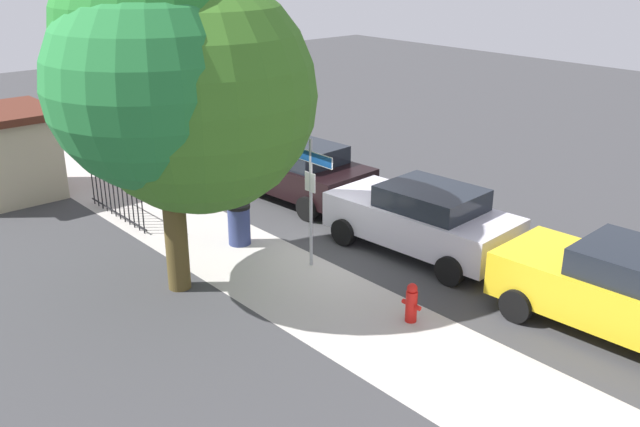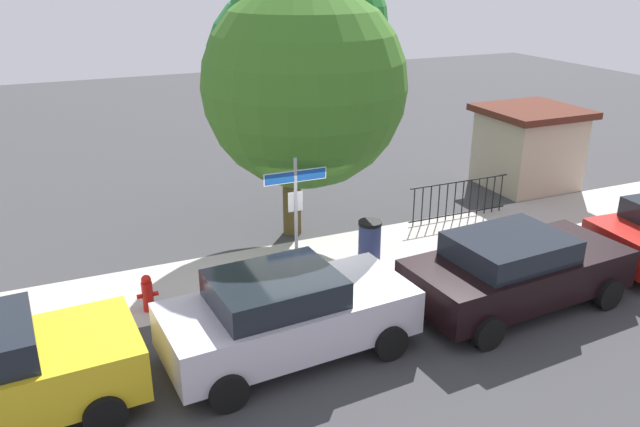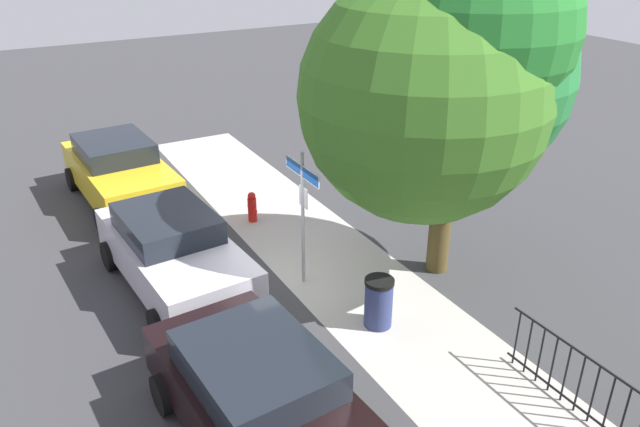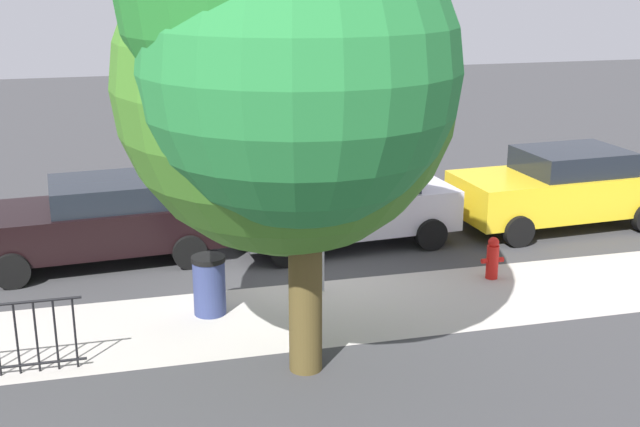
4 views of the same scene
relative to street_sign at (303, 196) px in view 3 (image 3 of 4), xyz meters
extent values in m
plane|color=#38383A|center=(0.14, -0.40, -1.95)|extent=(60.00, 60.00, 0.00)
cube|color=#AEA7A1|center=(2.14, 0.90, -1.94)|extent=(24.00, 2.60, 0.00)
cylinder|color=#9EA0A5|center=(0.00, 0.00, -0.51)|extent=(0.07, 0.07, 2.86)
cube|color=#144799|center=(0.00, 0.00, 0.53)|extent=(1.32, 0.02, 0.22)
cube|color=white|center=(0.00, 0.00, 0.53)|extent=(1.35, 0.02, 0.25)
cube|color=silver|center=(0.00, 0.02, -0.02)|extent=(0.32, 0.02, 0.42)
cylinder|color=#504220|center=(0.95, 2.74, -0.47)|extent=(0.46, 0.46, 2.96)
sphere|color=#237435|center=(1.05, 2.90, 2.27)|extent=(4.05, 4.05, 4.05)
sphere|color=#397122|center=(1.02, 2.00, 1.95)|extent=(4.68, 4.68, 4.68)
sphere|color=#227329|center=(1.40, 2.66, 3.18)|extent=(3.70, 3.70, 3.70)
cube|color=gold|center=(-5.86, -2.33, -1.20)|extent=(4.61, 2.18, 0.86)
cube|color=black|center=(-6.13, -2.35, -0.52)|extent=(2.26, 1.82, 0.49)
cylinder|color=black|center=(-4.39, -1.28, -1.63)|extent=(0.65, 0.26, 0.64)
cylinder|color=black|center=(-4.28, -3.20, -1.63)|extent=(0.65, 0.26, 0.64)
cylinder|color=black|center=(-7.45, -1.46, -1.63)|extent=(0.65, 0.26, 0.64)
cylinder|color=black|center=(-7.33, -3.38, -1.63)|extent=(0.65, 0.26, 0.64)
cube|color=silver|center=(-1.06, -2.36, -1.22)|extent=(4.51, 2.20, 0.81)
cube|color=black|center=(-1.32, -2.38, -0.58)|extent=(2.22, 1.81, 0.47)
cylinder|color=black|center=(0.35, -1.31, -1.63)|extent=(0.65, 0.27, 0.64)
cylinder|color=black|center=(0.49, -3.18, -1.63)|extent=(0.65, 0.27, 0.64)
cylinder|color=black|center=(-2.62, -1.53, -1.63)|extent=(0.65, 0.27, 0.64)
cylinder|color=black|center=(-2.48, -3.41, -1.63)|extent=(0.65, 0.27, 0.64)
cube|color=black|center=(3.74, -2.54, -1.23)|extent=(4.70, 2.25, 0.79)
cube|color=black|center=(3.46, -2.55, -0.61)|extent=(2.31, 1.85, 0.46)
cylinder|color=black|center=(2.12, -1.68, -1.63)|extent=(0.65, 0.26, 0.64)
cylinder|color=black|center=(2.25, -3.61, -1.63)|extent=(0.65, 0.26, 0.64)
cylinder|color=black|center=(5.46, 1.90, -0.90)|extent=(3.07, 0.04, 0.04)
cylinder|color=black|center=(5.46, 1.90, -1.83)|extent=(3.07, 0.04, 0.04)
cylinder|color=black|center=(4.05, 1.90, -1.42)|extent=(0.03, 0.03, 1.05)
cylinder|color=black|center=(4.31, 1.90, -1.42)|extent=(0.03, 0.03, 1.05)
cylinder|color=black|center=(4.57, 1.90, -1.42)|extent=(0.03, 0.03, 1.05)
cylinder|color=black|center=(4.82, 1.90, -1.42)|extent=(0.03, 0.03, 1.05)
cylinder|color=black|center=(5.08, 1.90, -1.42)|extent=(0.03, 0.03, 1.05)
cylinder|color=black|center=(5.33, 1.90, -1.42)|extent=(0.03, 0.03, 1.05)
cylinder|color=black|center=(5.59, 1.90, -1.42)|extent=(0.03, 0.03, 1.05)
cylinder|color=black|center=(5.85, 1.90, -1.42)|extent=(0.03, 0.03, 1.05)
cylinder|color=black|center=(6.10, 1.90, -1.42)|extent=(0.03, 0.03, 1.05)
cylinder|color=red|center=(-3.11, 0.20, -1.64)|extent=(0.22, 0.22, 0.62)
sphere|color=red|center=(-3.11, 0.20, -1.27)|extent=(0.20, 0.20, 0.20)
cylinder|color=red|center=(-3.27, 0.20, -1.61)|extent=(0.10, 0.09, 0.09)
cylinder|color=red|center=(-2.95, 0.20, -1.61)|extent=(0.10, 0.09, 0.09)
cylinder|color=navy|center=(2.01, 0.50, -1.50)|extent=(0.52, 0.52, 0.90)
cylinder|color=black|center=(2.01, 0.50, -1.01)|extent=(0.55, 0.55, 0.08)
camera|label=1|loc=(-10.73, 9.11, 4.65)|focal=39.48mm
camera|label=2|loc=(-4.40, -11.38, 4.51)|focal=35.62mm
camera|label=3|loc=(9.72, -5.04, 4.95)|focal=34.51mm
camera|label=4|loc=(3.36, 12.89, 3.50)|focal=46.23mm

